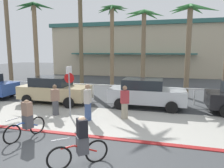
{
  "coord_description": "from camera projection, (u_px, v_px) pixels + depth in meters",
  "views": [
    {
      "loc": [
        2.71,
        -5.04,
        3.28
      ],
      "look_at": [
        -0.2,
        6.0,
        1.5
      ],
      "focal_mm": 33.46,
      "sensor_mm": 36.0,
      "label": 1
    }
  ],
  "objects": [
    {
      "name": "pedestrian_2",
      "position": [
        55.0,
        101.0,
        10.76
      ],
      "size": [
        0.47,
        0.46,
        1.61
      ],
      "color": "#4C4C51",
      "rests_on": "ground"
    },
    {
      "name": "curb_paint",
      "position": [
        92.0,
        136.0,
        8.1
      ],
      "size": [
        44.0,
        0.24,
        0.03
      ],
      "primitive_type": "cube",
      "color": "maroon",
      "rests_on": "ground"
    },
    {
      "name": "building_backdrop",
      "position": [
        137.0,
        50.0,
        31.93
      ],
      "size": [
        23.24,
        11.86,
        7.09
      ],
      "color": "#BCAD8E",
      "rests_on": "ground"
    },
    {
      "name": "palm_tree_5",
      "position": [
        143.0,
        30.0,
        16.77
      ],
      "size": [
        3.45,
        3.35,
        6.59
      ],
      "color": "#756047",
      "rests_on": "ground"
    },
    {
      "name": "palm_tree_6",
      "position": [
        189.0,
        26.0,
        14.32
      ],
      "size": [
        3.38,
        3.01,
        6.49
      ],
      "color": "#756047",
      "rests_on": "ground"
    },
    {
      "name": "ground_plane",
      "position": [
        128.0,
        96.0,
        15.56
      ],
      "size": [
        80.0,
        80.0,
        0.0
      ],
      "primitive_type": "plane",
      "color": "#424447"
    },
    {
      "name": "cyclist_red_0",
      "position": [
        81.0,
        142.0,
        5.99
      ],
      "size": [
        1.46,
        1.18,
        1.5
      ],
      "color": "black",
      "rests_on": "ground"
    },
    {
      "name": "stop_sign_bike_lane",
      "position": [
        69.0,
        84.0,
        10.41
      ],
      "size": [
        0.52,
        0.56,
        2.56
      ],
      "color": "gray",
      "rests_on": "ground"
    },
    {
      "name": "pedestrian_0",
      "position": [
        88.0,
        104.0,
        9.93
      ],
      "size": [
        0.33,
        0.41,
        1.77
      ],
      "color": "#384C7A",
      "rests_on": "ground"
    },
    {
      "name": "palm_tree_4",
      "position": [
        112.0,
        25.0,
        18.77
      ],
      "size": [
        3.11,
        2.82,
        7.39
      ],
      "color": "#846B4C",
      "rests_on": "ground"
    },
    {
      "name": "palm_tree_1",
      "position": [
        7.0,
        13.0,
        18.44
      ],
      "size": [
        3.48,
        3.24,
        9.35
      ],
      "color": "#756047",
      "rests_on": "ground"
    },
    {
      "name": "sidewalk_strip",
      "position": [
        107.0,
        120.0,
        10.02
      ],
      "size": [
        44.0,
        4.0,
        0.02
      ],
      "primitive_type": "cube",
      "color": "#ADAAA0",
      "rests_on": "ground"
    },
    {
      "name": "cyclist_blue_1",
      "position": [
        27.0,
        120.0,
        7.97
      ],
      "size": [
        0.58,
        1.76,
        1.5
      ],
      "color": "black",
      "rests_on": "ground"
    },
    {
      "name": "car_silver_2",
      "position": [
        146.0,
        93.0,
        12.28
      ],
      "size": [
        4.4,
        2.02,
        1.69
      ],
      "color": "#B2B7BC",
      "rests_on": "ground"
    },
    {
      "name": "car_tan_1",
      "position": [
        54.0,
        90.0,
        13.27
      ],
      "size": [
        4.4,
        2.02,
        1.69
      ],
      "color": "tan",
      "rests_on": "ground"
    },
    {
      "name": "pedestrian_1",
      "position": [
        125.0,
        104.0,
        10.16
      ],
      "size": [
        0.47,
        0.41,
        1.66
      ],
      "color": "gray",
      "rests_on": "ground"
    },
    {
      "name": "palm_tree_3",
      "position": [
        80.0,
        8.0,
        18.07
      ],
      "size": [
        3.19,
        3.47,
        9.69
      ],
      "color": "brown",
      "rests_on": "ground"
    },
    {
      "name": "palm_tree_2",
      "position": [
        35.0,
        23.0,
        17.47
      ],
      "size": [
        3.31,
        3.07,
        7.37
      ],
      "color": "#846B4C",
      "rests_on": "ground"
    },
    {
      "name": "rail_fence",
      "position": [
        124.0,
        88.0,
        14.0
      ],
      "size": [
        22.21,
        0.08,
        1.04
      ],
      "color": "white",
      "rests_on": "ground"
    }
  ]
}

